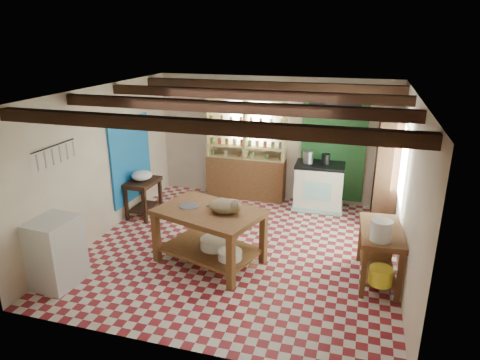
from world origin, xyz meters
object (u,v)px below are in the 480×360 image
(stove, at_px, (319,186))
(work_table, at_px, (210,236))
(right_counter, at_px, (379,255))
(white_cabinet, at_px, (56,252))
(cat, at_px, (224,206))
(prep_table, at_px, (144,198))

(stove, bearing_deg, work_table, -118.99)
(work_table, xyz_separation_m, stove, (1.38, 2.68, 0.04))
(right_counter, bearing_deg, stove, 111.10)
(work_table, relative_size, white_cabinet, 1.56)
(white_cabinet, distance_m, cat, 2.48)
(white_cabinet, bearing_deg, cat, 32.57)
(work_table, relative_size, prep_table, 2.11)
(work_table, distance_m, right_counter, 2.53)
(white_cabinet, height_order, cat, cat)
(stove, xyz_separation_m, prep_table, (-3.24, -1.36, -0.11))
(prep_table, height_order, right_counter, right_counter)
(prep_table, relative_size, white_cabinet, 0.74)
(work_table, bearing_deg, cat, 11.31)
(work_table, relative_size, cat, 3.33)
(white_cabinet, relative_size, cat, 2.14)
(work_table, xyz_separation_m, cat, (0.25, -0.03, 0.54))
(right_counter, xyz_separation_m, cat, (-2.27, -0.21, 0.58))
(white_cabinet, xyz_separation_m, cat, (2.13, 1.16, 0.49))
(prep_table, xyz_separation_m, white_cabinet, (-0.02, -2.51, 0.13))
(stove, distance_m, white_cabinet, 5.06)
(white_cabinet, distance_m, right_counter, 4.61)
(prep_table, xyz_separation_m, right_counter, (4.38, -1.13, 0.04))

